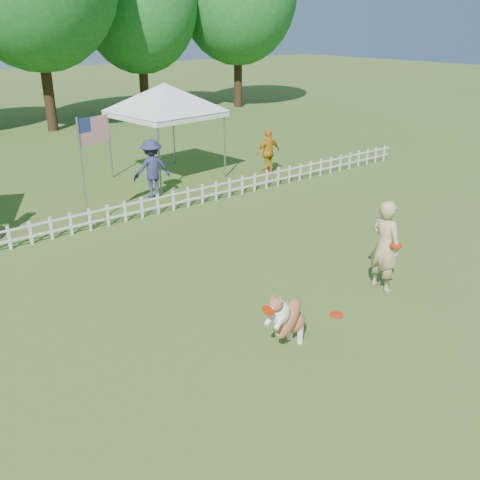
{
  "coord_description": "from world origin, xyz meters",
  "views": [
    {
      "loc": [
        -6.21,
        -5.45,
        5.0
      ],
      "look_at": [
        -0.3,
        2.0,
        1.1
      ],
      "focal_mm": 40.0,
      "sensor_mm": 36.0,
      "label": 1
    }
  ],
  "objects_px": {
    "frisbee_on_turf": "(336,315)",
    "dog": "(289,318)",
    "handler": "(385,246)",
    "spectator_b": "(152,169)",
    "canopy_tent_right": "(167,133)",
    "flag_pole": "(83,175)",
    "spectator_c": "(268,152)"
  },
  "relations": [
    {
      "from": "dog",
      "to": "frisbee_on_turf",
      "type": "height_order",
      "value": "dog"
    },
    {
      "from": "frisbee_on_turf",
      "to": "canopy_tent_right",
      "type": "relative_size",
      "value": 0.08
    },
    {
      "from": "canopy_tent_right",
      "to": "spectator_c",
      "type": "xyz_separation_m",
      "value": [
        2.92,
        -1.85,
        -0.75
      ]
    },
    {
      "from": "handler",
      "to": "canopy_tent_right",
      "type": "bearing_deg",
      "value": -3.39
    },
    {
      "from": "canopy_tent_right",
      "to": "flag_pole",
      "type": "distance_m",
      "value": 5.2
    },
    {
      "from": "handler",
      "to": "flag_pole",
      "type": "relative_size",
      "value": 0.65
    },
    {
      "from": "handler",
      "to": "spectator_c",
      "type": "relative_size",
      "value": 1.17
    },
    {
      "from": "canopy_tent_right",
      "to": "spectator_c",
      "type": "relative_size",
      "value": 1.94
    },
    {
      "from": "spectator_b",
      "to": "spectator_c",
      "type": "distance_m",
      "value": 4.47
    },
    {
      "from": "frisbee_on_turf",
      "to": "dog",
      "type": "bearing_deg",
      "value": -172.05
    },
    {
      "from": "spectator_c",
      "to": "spectator_b",
      "type": "bearing_deg",
      "value": 1.42
    },
    {
      "from": "flag_pole",
      "to": "spectator_c",
      "type": "relative_size",
      "value": 1.81
    },
    {
      "from": "handler",
      "to": "flag_pole",
      "type": "bearing_deg",
      "value": 27.94
    },
    {
      "from": "handler",
      "to": "frisbee_on_turf",
      "type": "xyz_separation_m",
      "value": [
        -1.5,
        -0.18,
        -0.92
      ]
    },
    {
      "from": "frisbee_on_turf",
      "to": "spectator_c",
      "type": "distance_m",
      "value": 9.8
    },
    {
      "from": "handler",
      "to": "spectator_b",
      "type": "bearing_deg",
      "value": 6.27
    },
    {
      "from": "dog",
      "to": "spectator_b",
      "type": "distance_m",
      "value": 8.85
    },
    {
      "from": "handler",
      "to": "flag_pole",
      "type": "height_order",
      "value": "flag_pole"
    },
    {
      "from": "spectator_b",
      "to": "spectator_c",
      "type": "height_order",
      "value": "spectator_b"
    },
    {
      "from": "canopy_tent_right",
      "to": "flag_pole",
      "type": "height_order",
      "value": "canopy_tent_right"
    },
    {
      "from": "dog",
      "to": "spectator_c",
      "type": "xyz_separation_m",
      "value": [
        6.84,
        8.32,
        0.24
      ]
    },
    {
      "from": "frisbee_on_turf",
      "to": "spectator_b",
      "type": "distance_m",
      "value": 8.42
    },
    {
      "from": "dog",
      "to": "canopy_tent_right",
      "type": "distance_m",
      "value": 10.94
    },
    {
      "from": "handler",
      "to": "canopy_tent_right",
      "type": "distance_m",
      "value": 9.86
    },
    {
      "from": "frisbee_on_turf",
      "to": "canopy_tent_right",
      "type": "distance_m",
      "value": 10.4
    },
    {
      "from": "handler",
      "to": "canopy_tent_right",
      "type": "relative_size",
      "value": 0.6
    },
    {
      "from": "canopy_tent_right",
      "to": "spectator_c",
      "type": "distance_m",
      "value": 3.54
    },
    {
      "from": "spectator_b",
      "to": "frisbee_on_turf",
      "type": "bearing_deg",
      "value": 93.46
    },
    {
      "from": "canopy_tent_right",
      "to": "handler",
      "type": "bearing_deg",
      "value": -102.64
    },
    {
      "from": "frisbee_on_turf",
      "to": "spectator_b",
      "type": "xyz_separation_m",
      "value": [
        0.96,
        8.32,
        0.88
      ]
    },
    {
      "from": "dog",
      "to": "frisbee_on_turf",
      "type": "relative_size",
      "value": 4.28
    },
    {
      "from": "flag_pole",
      "to": "spectator_c",
      "type": "distance_m",
      "value": 7.28
    }
  ]
}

